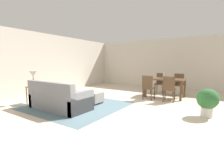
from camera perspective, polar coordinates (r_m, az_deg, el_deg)
ground_plane at (r=4.88m, az=5.69°, el=-9.59°), size 10.80×10.80×0.00m
wall_back at (r=9.39m, az=20.21°, el=6.39°), size 9.00×0.12×2.70m
wall_left at (r=8.12m, az=-21.88°, el=6.27°), size 0.12×11.00×2.70m
area_rug at (r=5.56m, az=-12.52°, el=-7.59°), size 3.00×2.80×0.01m
couch at (r=5.20m, az=-18.09°, el=-5.47°), size 1.91×0.90×0.86m
ottoman_table at (r=5.80m, az=-8.04°, el=-4.65°), size 0.97×0.51×0.39m
side_table at (r=6.17m, az=-25.67°, el=-2.25°), size 0.40×0.40×0.60m
table_lamp at (r=6.12m, az=-25.94°, el=2.74°), size 0.26×0.26×0.53m
dining_table at (r=6.94m, az=17.99°, el=0.68°), size 1.52×0.89×0.76m
dining_chair_near_left at (r=6.29m, az=12.54°, el=-1.08°), size 0.40×0.40×0.92m
dining_chair_near_right at (r=6.11m, az=19.33°, el=-1.55°), size 0.43×0.43×0.92m
dining_chair_far_left at (r=7.81m, az=16.58°, el=0.36°), size 0.42×0.42×0.92m
dining_chair_far_right at (r=7.68m, az=22.25°, el=0.02°), size 0.42×0.42×0.92m
vase_centerpiece at (r=6.97m, az=17.77°, el=2.46°), size 0.09×0.09×0.23m
book_on_ottoman at (r=5.73m, az=-7.75°, el=-2.95°), size 0.27×0.22×0.03m
potted_plant at (r=4.85m, az=30.45°, el=-5.30°), size 0.52×0.52×0.74m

